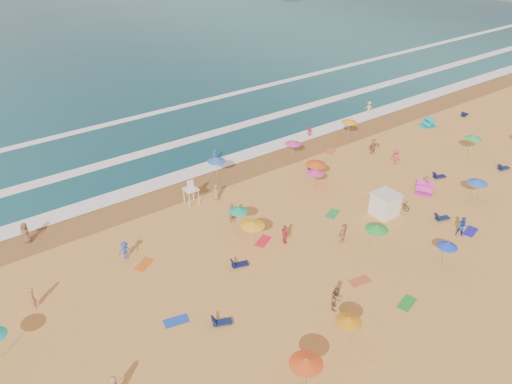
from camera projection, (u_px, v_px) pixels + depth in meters
ground at (315, 229)px, 43.30m from camera, size 220.00×220.00×0.00m
ocean at (41, 35)px, 101.61m from camera, size 220.00×140.00×0.18m
wet_sand at (235, 172)px, 51.97m from camera, size 220.00×220.00×0.00m
surf_foam at (193, 142)px, 58.05m from camera, size 200.00×18.70×0.05m
cabana at (385, 205)px, 44.78m from camera, size 2.00×2.00×2.00m
cabana_roof at (386, 195)px, 44.23m from camera, size 2.20×2.20×0.12m
bicycle at (401, 204)px, 45.80m from camera, size 0.97×1.89×0.95m
lifeguard_stand at (191, 194)px, 46.28m from camera, size 1.20×1.20×2.10m
beach_umbrellas at (330, 203)px, 42.89m from camera, size 56.55×26.21×0.79m
loungers at (385, 211)px, 45.42m from camera, size 47.88×24.75×0.34m
towels at (318, 255)px, 40.19m from camera, size 41.37×23.63×0.03m
popup_tents at (427, 150)px, 55.17m from camera, size 15.83×12.17×1.20m
beachgoers at (300, 196)px, 46.37m from camera, size 46.84×25.19×2.12m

